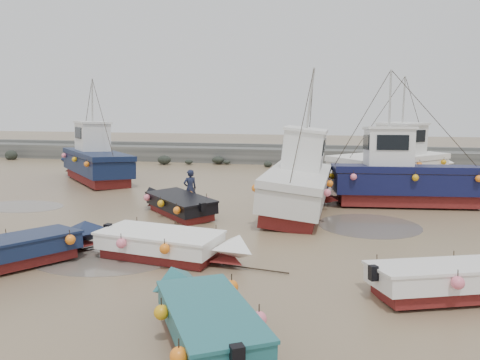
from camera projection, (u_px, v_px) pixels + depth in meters
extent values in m
plane|color=#8B7952|center=(205.00, 239.00, 16.38)|extent=(120.00, 120.00, 0.00)
cube|color=slate|center=(284.00, 156.00, 37.49)|extent=(60.00, 2.20, 1.20)
cube|color=slate|center=(286.00, 146.00, 38.55)|extent=(60.00, 0.60, 0.25)
ellipsoid|color=black|center=(349.00, 166.00, 33.58)|extent=(0.84, 0.86, 0.51)
ellipsoid|color=black|center=(387.00, 164.00, 34.48)|extent=(0.98, 1.07, 0.72)
ellipsoid|color=black|center=(218.00, 160.00, 37.14)|extent=(0.99, 0.80, 0.58)
ellipsoid|color=black|center=(453.00, 169.00, 32.80)|extent=(0.54, 0.46, 0.30)
ellipsoid|color=black|center=(9.00, 157.00, 40.32)|extent=(0.65, 0.64, 0.43)
ellipsoid|color=black|center=(415.00, 168.00, 33.53)|extent=(0.61, 0.47, 0.46)
ellipsoid|color=black|center=(227.00, 162.00, 36.81)|extent=(0.61, 0.53, 0.32)
ellipsoid|color=black|center=(433.00, 167.00, 33.86)|extent=(0.67, 0.55, 0.43)
ellipsoid|color=black|center=(164.00, 160.00, 36.92)|extent=(1.09, 0.88, 0.72)
ellipsoid|color=black|center=(189.00, 162.00, 36.84)|extent=(0.65, 0.60, 0.37)
ellipsoid|color=black|center=(413.00, 167.00, 33.01)|extent=(0.88, 0.64, 0.62)
ellipsoid|color=black|center=(268.00, 164.00, 35.43)|extent=(0.64, 0.62, 0.48)
ellipsoid|color=black|center=(11.00, 155.00, 40.40)|extent=(1.10, 0.87, 0.86)
ellipsoid|color=black|center=(387.00, 166.00, 34.36)|extent=(0.55, 0.45, 0.29)
cylinder|color=#635A50|center=(106.00, 254.00, 14.68)|extent=(4.81, 4.81, 0.01)
cylinder|color=#635A50|center=(369.00, 225.00, 18.18)|extent=(3.95, 3.95, 0.01)
cylinder|color=#635A50|center=(22.00, 206.00, 21.63)|extent=(3.96, 3.96, 0.01)
cylinder|color=#635A50|center=(307.00, 187.00, 26.76)|extent=(5.24, 5.24, 0.01)
pyramid|color=#121D39|center=(81.00, 221.00, 14.86)|extent=(1.95, 1.64, 0.90)
cylinder|color=black|center=(110.00, 244.00, 15.67)|extent=(1.16, 1.68, 0.04)
sphere|color=orange|center=(7.00, 236.00, 14.38)|extent=(0.30, 0.30, 0.30)
sphere|color=orange|center=(71.00, 244.00, 13.62)|extent=(0.30, 0.30, 0.30)
cube|color=maroon|center=(209.00, 340.00, 8.98)|extent=(2.60, 3.18, 0.30)
cube|color=#1E5E64|center=(209.00, 322.00, 8.93)|extent=(2.90, 3.47, 0.45)
pyramid|color=#1E5E64|center=(187.00, 267.00, 10.67)|extent=(1.61, 1.36, 0.90)
cube|color=brown|center=(209.00, 314.00, 8.90)|extent=(2.38, 2.89, 0.10)
cube|color=#1E5E64|center=(209.00, 309.00, 8.89)|extent=(2.98, 3.57, 0.07)
cube|color=black|center=(237.00, 357.00, 7.34)|extent=(0.28, 0.27, 0.35)
cylinder|color=black|center=(180.00, 292.00, 11.61)|extent=(1.07, 1.73, 0.04)
sphere|color=orange|center=(178.00, 358.00, 7.46)|extent=(0.30, 0.30, 0.30)
sphere|color=orange|center=(259.00, 320.00, 8.79)|extent=(0.30, 0.30, 0.30)
sphere|color=orange|center=(161.00, 314.00, 9.03)|extent=(0.30, 0.30, 0.30)
sphere|color=orange|center=(231.00, 287.00, 10.36)|extent=(0.30, 0.30, 0.30)
cube|color=maroon|center=(456.00, 292.00, 11.31)|extent=(3.97, 2.57, 0.30)
cube|color=white|center=(457.00, 277.00, 11.25)|extent=(4.31, 2.89, 0.45)
cube|color=brown|center=(457.00, 271.00, 11.23)|extent=(3.60, 2.37, 0.10)
cube|color=white|center=(458.00, 267.00, 11.21)|extent=(4.42, 2.98, 0.07)
cube|color=black|center=(375.00, 275.00, 10.93)|extent=(0.25, 0.27, 0.35)
sphere|color=orange|center=(378.00, 264.00, 11.89)|extent=(0.30, 0.30, 0.30)
sphere|color=orange|center=(459.00, 289.00, 10.28)|extent=(0.30, 0.30, 0.30)
sphere|color=orange|center=(455.00, 260.00, 12.20)|extent=(0.30, 0.30, 0.30)
cube|color=maroon|center=(181.00, 212.00, 19.86)|extent=(3.44, 3.41, 0.30)
cube|color=black|center=(181.00, 203.00, 19.80)|extent=(3.79, 3.75, 0.45)
pyramid|color=black|center=(159.00, 185.00, 21.60)|extent=(1.56, 1.58, 0.90)
cube|color=brown|center=(181.00, 199.00, 19.77)|extent=(3.14, 3.11, 0.10)
cube|color=black|center=(181.00, 197.00, 19.76)|extent=(3.89, 3.86, 0.07)
cube|color=black|center=(203.00, 208.00, 18.12)|extent=(0.28, 0.28, 0.35)
cylinder|color=black|center=(152.00, 202.00, 22.51)|extent=(1.46, 1.43, 0.04)
sphere|color=orange|center=(178.00, 210.00, 18.05)|extent=(0.30, 0.30, 0.30)
sphere|color=orange|center=(207.00, 201.00, 19.62)|extent=(0.30, 0.30, 0.30)
sphere|color=orange|center=(162.00, 203.00, 19.31)|extent=(0.30, 0.30, 0.30)
sphere|color=orange|center=(191.00, 196.00, 20.88)|extent=(0.30, 0.30, 0.30)
sphere|color=orange|center=(147.00, 197.00, 20.56)|extent=(0.30, 0.30, 0.30)
cube|color=maroon|center=(160.00, 253.00, 14.29)|extent=(3.56, 1.91, 0.30)
cube|color=white|center=(160.00, 241.00, 14.23)|extent=(3.84, 2.20, 0.45)
pyramid|color=white|center=(225.00, 234.00, 13.39)|extent=(0.96, 1.76, 0.90)
cube|color=brown|center=(160.00, 236.00, 14.21)|extent=(3.22, 1.78, 0.10)
cube|color=white|center=(160.00, 233.00, 14.19)|extent=(3.93, 2.28, 0.07)
cube|color=black|center=(108.00, 230.00, 14.88)|extent=(0.21, 0.24, 0.35)
cylinder|color=black|center=(255.00, 269.00, 13.21)|extent=(1.98, 0.34, 0.04)
sphere|color=orange|center=(137.00, 226.00, 15.61)|extent=(0.30, 0.30, 0.30)
sphere|color=orange|center=(121.00, 244.00, 13.59)|extent=(0.30, 0.30, 0.30)
sphere|color=orange|center=(175.00, 230.00, 15.09)|extent=(0.30, 0.30, 0.30)
sphere|color=orange|center=(165.00, 249.00, 13.08)|extent=(0.30, 0.30, 0.30)
sphere|color=orange|center=(216.00, 235.00, 14.58)|extent=(0.30, 0.30, 0.30)
cube|color=maroon|center=(97.00, 177.00, 28.53)|extent=(5.98, 5.95, 0.55)
cube|color=#101B3A|center=(96.00, 165.00, 28.41)|extent=(6.56, 6.54, 0.95)
pyramid|color=#101B3A|center=(79.00, 149.00, 31.60)|extent=(2.72, 2.72, 1.40)
cube|color=brown|center=(96.00, 157.00, 28.33)|extent=(6.39, 6.36, 0.08)
cube|color=#101B3A|center=(96.00, 155.00, 28.31)|extent=(6.71, 6.68, 0.30)
cube|color=white|center=(91.00, 138.00, 28.93)|extent=(2.61, 2.61, 1.70)
cube|color=white|center=(90.00, 123.00, 28.79)|extent=(2.82, 2.82, 0.12)
cube|color=black|center=(86.00, 133.00, 29.74)|extent=(1.05, 1.06, 0.68)
cylinder|color=#B7B7B2|center=(89.00, 101.00, 28.57)|extent=(0.10, 0.10, 2.60)
cylinder|color=black|center=(76.00, 172.00, 32.80)|extent=(2.16, 2.15, 0.05)
sphere|color=pink|center=(86.00, 166.00, 25.38)|extent=(0.30, 0.30, 0.30)
sphere|color=pink|center=(125.00, 160.00, 27.93)|extent=(0.30, 0.30, 0.30)
sphere|color=pink|center=(74.00, 161.00, 27.64)|extent=(0.30, 0.30, 0.30)
sphere|color=pink|center=(111.00, 156.00, 30.20)|extent=(0.30, 0.30, 0.30)
sphere|color=pink|center=(63.00, 157.00, 29.91)|extent=(0.30, 0.30, 0.30)
cube|color=maroon|center=(295.00, 207.00, 20.22)|extent=(2.12, 6.54, 0.55)
cube|color=silver|center=(295.00, 190.00, 20.10)|extent=(2.49, 7.02, 0.95)
pyramid|color=silver|center=(304.00, 163.00, 23.88)|extent=(2.41, 1.46, 1.40)
cube|color=brown|center=(295.00, 178.00, 20.02)|extent=(2.39, 6.86, 0.08)
cube|color=silver|center=(295.00, 175.00, 20.00)|extent=(2.54, 7.18, 0.30)
cube|color=white|center=(298.00, 150.00, 20.76)|extent=(1.70, 2.02, 1.70)
cube|color=white|center=(298.00, 130.00, 20.62)|extent=(1.84, 2.18, 0.12)
cube|color=black|center=(301.00, 143.00, 21.70)|extent=(1.42, 0.07, 0.68)
cylinder|color=#B7B7B2|center=(299.00, 98.00, 20.40)|extent=(0.10, 0.10, 2.60)
cylinder|color=black|center=(306.00, 191.00, 25.23)|extent=(0.09, 3.00, 0.05)
sphere|color=pink|center=(252.00, 192.00, 17.67)|extent=(0.30, 0.30, 0.30)
sphere|color=pink|center=(324.00, 190.00, 18.14)|extent=(0.30, 0.30, 0.30)
sphere|color=pink|center=(262.00, 183.00, 19.81)|extent=(0.30, 0.30, 0.30)
sphere|color=pink|center=(327.00, 181.00, 20.28)|extent=(0.30, 0.30, 0.30)
sphere|color=pink|center=(271.00, 175.00, 21.94)|extent=(0.30, 0.30, 0.30)
sphere|color=pink|center=(329.00, 174.00, 22.42)|extent=(0.30, 0.30, 0.30)
cube|color=maroon|center=(407.00, 199.00, 21.84)|extent=(6.43, 2.80, 0.55)
cube|color=#0E1138|center=(407.00, 184.00, 21.73)|extent=(6.93, 3.22, 0.95)
pyramid|color=#0E1138|center=(323.00, 168.00, 21.98)|extent=(1.71, 2.58, 1.40)
cube|color=brown|center=(408.00, 173.00, 21.64)|extent=(6.77, 3.11, 0.08)
cube|color=#0E1138|center=(408.00, 170.00, 21.62)|extent=(7.09, 3.29, 0.30)
cube|color=white|center=(389.00, 149.00, 21.56)|extent=(2.19, 1.93, 1.70)
cube|color=white|center=(390.00, 129.00, 21.41)|extent=(2.37, 2.08, 0.12)
cube|color=black|center=(367.00, 143.00, 21.61)|extent=(0.23, 1.44, 0.68)
cylinder|color=#B7B7B2|center=(392.00, 99.00, 21.20)|extent=(0.10, 0.10, 2.60)
cylinder|color=black|center=(299.00, 202.00, 22.35)|extent=(2.98, 0.42, 0.05)
sphere|color=pink|center=(479.00, 182.00, 20.11)|extent=(0.30, 0.30, 0.30)
sphere|color=pink|center=(429.00, 172.00, 22.85)|extent=(0.30, 0.30, 0.30)
sphere|color=pink|center=(416.00, 181.00, 20.36)|extent=(0.30, 0.30, 0.30)
sphere|color=pink|center=(373.00, 172.00, 23.10)|extent=(0.30, 0.30, 0.30)
sphere|color=pink|center=(354.00, 180.00, 20.61)|extent=(0.30, 0.30, 0.30)
cube|color=maroon|center=(388.00, 182.00, 26.88)|extent=(6.36, 6.49, 0.55)
cube|color=white|center=(389.00, 169.00, 26.76)|extent=(7.01, 7.14, 0.95)
pyramid|color=white|center=(432.00, 153.00, 28.89)|extent=(3.12, 3.08, 1.40)
cube|color=brown|center=(389.00, 160.00, 26.68)|extent=(6.82, 6.94, 0.08)
cube|color=white|center=(389.00, 158.00, 26.66)|extent=(7.17, 7.30, 0.30)
cube|color=white|center=(401.00, 140.00, 27.03)|extent=(2.88, 2.88, 1.70)
cube|color=white|center=(402.00, 124.00, 26.89)|extent=(3.11, 3.11, 0.12)
cube|color=black|center=(412.00, 135.00, 27.55)|extent=(1.31, 1.25, 0.68)
cylinder|color=#B7B7B2|center=(403.00, 100.00, 26.68)|extent=(0.10, 0.10, 2.60)
cylinder|color=black|center=(441.00, 178.00, 29.78)|extent=(2.11, 2.20, 0.05)
sphere|color=pink|center=(333.00, 163.00, 26.48)|extent=(0.30, 0.30, 0.30)
sphere|color=pink|center=(393.00, 168.00, 24.47)|extent=(0.30, 0.30, 0.30)
sphere|color=pink|center=(361.00, 161.00, 27.71)|extent=(0.30, 0.30, 0.30)
sphere|color=pink|center=(419.00, 165.00, 25.70)|extent=(0.30, 0.30, 0.30)
sphere|color=pink|center=(386.00, 158.00, 28.94)|extent=(0.30, 0.30, 0.30)
sphere|color=pink|center=(443.00, 162.00, 26.93)|extent=(0.30, 0.30, 0.30)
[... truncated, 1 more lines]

